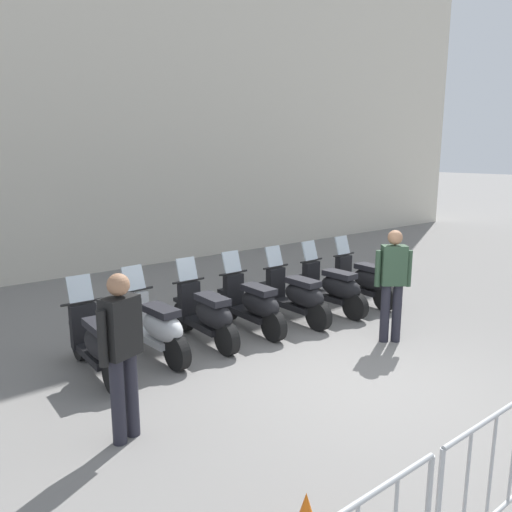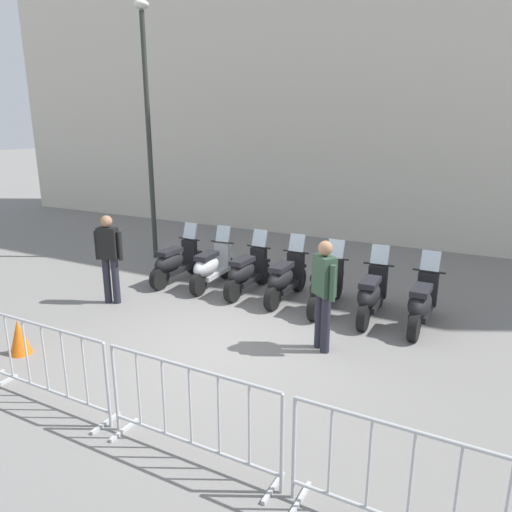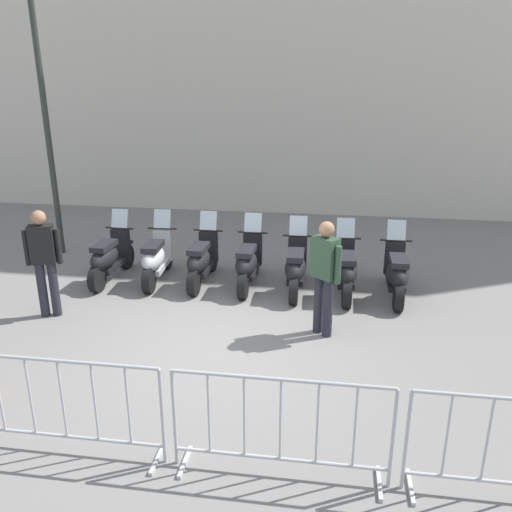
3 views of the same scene
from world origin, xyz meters
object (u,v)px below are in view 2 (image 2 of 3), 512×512
at_px(motorcycle_0, 175,263).
at_px(barrier_segment_3, 410,488).
at_px(traffic_cone, 19,337).
at_px(officer_mid_plaza, 324,290).
at_px(motorcycle_5, 371,295).
at_px(motorcycle_6, 422,303).
at_px(motorcycle_1, 211,267).
at_px(motorcycle_2, 246,272).
at_px(barrier_segment_1, 46,365).
at_px(motorcycle_3, 285,279).
at_px(motorcycle_4, 325,287).
at_px(barrier_segment_2, 191,414).
at_px(street_lamp, 147,112).
at_px(officer_near_row_end, 109,254).

distance_m(motorcycle_0, barrier_segment_3, 7.40).
bearing_deg(barrier_segment_3, traffic_cone, 172.91).
height_order(motorcycle_0, officer_mid_plaza, officer_mid_plaza).
relative_size(motorcycle_5, motorcycle_6, 1.00).
height_order(motorcycle_0, motorcycle_1, same).
distance_m(motorcycle_1, barrier_segment_3, 6.80).
height_order(motorcycle_2, motorcycle_5, same).
height_order(motorcycle_2, barrier_segment_1, motorcycle_2).
distance_m(motorcycle_3, motorcycle_4, 0.87).
bearing_deg(motorcycle_2, officer_mid_plaza, -36.56).
xyz_separation_m(motorcycle_0, barrier_segment_2, (3.66, -4.56, 0.07)).
bearing_deg(barrier_segment_2, motorcycle_0, 128.76).
xyz_separation_m(motorcycle_2, motorcycle_6, (3.45, -0.14, 0.00)).
height_order(motorcycle_5, motorcycle_6, same).
bearing_deg(traffic_cone, motorcycle_1, 77.38).
xyz_separation_m(motorcycle_3, motorcycle_4, (0.87, -0.09, 0.00)).
bearing_deg(officer_mid_plaza, street_lamp, 152.36).
height_order(motorcycle_3, motorcycle_4, same).
distance_m(barrier_segment_2, officer_near_row_end, 5.00).
bearing_deg(officer_mid_plaza, barrier_segment_2, -96.12).
bearing_deg(motorcycle_2, motorcycle_6, -2.26).
bearing_deg(motorcycle_4, motorcycle_5, -1.36).
relative_size(motorcycle_1, street_lamp, 0.28).
relative_size(barrier_segment_1, street_lamp, 0.34).
distance_m(motorcycle_2, officer_near_row_end, 2.71).
bearing_deg(barrier_segment_3, motorcycle_2, 131.29).
height_order(motorcycle_0, street_lamp, street_lamp).
bearing_deg(motorcycle_0, officer_near_row_end, -101.98).
height_order(street_lamp, officer_mid_plaza, street_lamp).
xyz_separation_m(motorcycle_1, barrier_segment_3, (4.95, -4.66, 0.07)).
xyz_separation_m(motorcycle_6, traffic_cone, (-5.19, -3.80, -0.18)).
height_order(barrier_segment_3, officer_mid_plaza, officer_mid_plaza).
bearing_deg(motorcycle_1, street_lamp, 153.00).
height_order(motorcycle_0, officer_near_row_end, officer_near_row_end).
bearing_deg(officer_mid_plaza, traffic_cone, -150.37).
bearing_deg(motorcycle_1, motorcycle_6, -1.75).
height_order(motorcycle_4, officer_near_row_end, officer_near_row_end).
distance_m(motorcycle_0, motorcycle_2, 1.73).
bearing_deg(officer_mid_plaza, barrier_segment_3, -58.37).
relative_size(motorcycle_2, street_lamp, 0.28).
relative_size(barrier_segment_1, barrier_segment_2, 1.00).
bearing_deg(officer_mid_plaza, barrier_segment_1, -129.82).
bearing_deg(barrier_segment_3, motorcycle_5, 108.29).
bearing_deg(motorcycle_1, traffic_cone, -102.62).
distance_m(barrier_segment_3, street_lamp, 10.14).
bearing_deg(motorcycle_1, motorcycle_0, -173.93).
relative_size(motorcycle_1, barrier_segment_3, 0.83).
bearing_deg(motorcycle_2, motorcycle_0, -176.77).
bearing_deg(motorcycle_5, motorcycle_6, -0.55).
distance_m(motorcycle_2, barrier_segment_1, 4.65).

